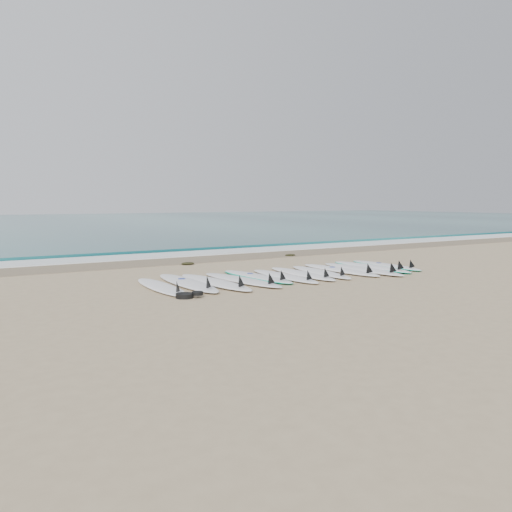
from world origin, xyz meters
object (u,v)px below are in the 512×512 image
surfboard_6 (303,274)px  leash_coil (188,295)px  surfboard_0 (162,287)px  surfboard_11 (386,265)px

surfboard_6 → leash_coil: 3.46m
surfboard_0 → surfboard_11: size_ratio=1.01×
surfboard_6 → surfboard_11: (2.78, 0.15, -0.01)m
surfboard_0 → surfboard_6: size_ratio=0.98×
surfboard_6 → leash_coil: bearing=-161.5°
surfboard_0 → surfboard_11: 6.17m
leash_coil → surfboard_0: bearing=94.9°
surfboard_6 → surfboard_11: surfboard_6 is taller
surfboard_0 → surfboard_11: bearing=1.8°
surfboard_11 → leash_coil: bearing=-169.1°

